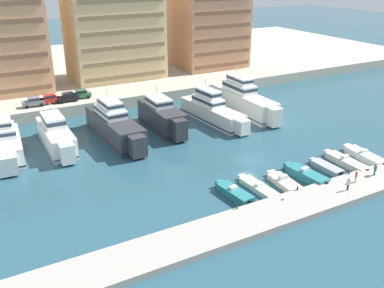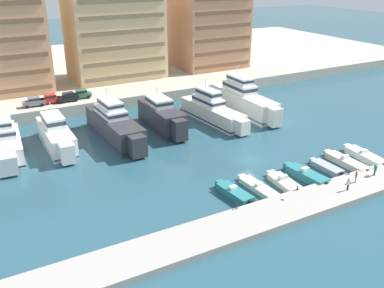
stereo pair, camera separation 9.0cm
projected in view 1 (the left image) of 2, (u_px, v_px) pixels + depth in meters
name	position (u px, v px, depth m)	size (l,w,h in m)	color
ground_plane	(248.00, 160.00, 64.47)	(400.00, 400.00, 0.00)	#285160
quay_promenade	(104.00, 67.00, 118.70)	(180.00, 70.00, 2.22)	#BCB29E
pier_dock	(315.00, 200.00, 52.88)	(120.00, 5.52, 0.79)	#A8A399
yacht_white_left	(5.00, 144.00, 64.86)	(5.59, 15.39, 7.55)	white
yacht_white_mid_left	(56.00, 135.00, 68.24)	(3.88, 15.96, 6.96)	white
yacht_charcoal_center_left	(115.00, 125.00, 71.55)	(5.00, 19.70, 8.29)	#333338
yacht_charcoal_center	(162.00, 117.00, 75.84)	(4.29, 15.27, 7.36)	#333338
yacht_ivory_center_right	(212.00, 110.00, 79.91)	(5.05, 19.00, 7.68)	silver
yacht_ivory_mid_right	(243.00, 100.00, 84.60)	(4.37, 21.18, 8.81)	silver
motorboat_teal_far_left	(234.00, 193.00, 54.25)	(2.35, 6.66, 1.41)	teal
motorboat_cream_left	(261.00, 189.00, 55.52)	(2.09, 8.56, 1.11)	beige
motorboat_cream_mid_left	(283.00, 182.00, 57.29)	(2.58, 6.45, 1.31)	beige
motorboat_teal_center_left	(306.00, 175.00, 58.86)	(2.53, 7.61, 1.55)	teal
motorboat_grey_center	(326.00, 167.00, 61.43)	(1.83, 6.00, 0.84)	#9EA3A8
motorboat_cream_center_right	(346.00, 162.00, 62.94)	(2.12, 8.21, 1.42)	beige
motorboat_white_mid_right	(365.00, 156.00, 64.79)	(2.78, 8.18, 1.42)	white
car_grey_far_left	(33.00, 102.00, 81.40)	(4.13, 1.98, 1.80)	slate
car_red_left	(49.00, 99.00, 83.07)	(4.13, 1.97, 1.80)	red
car_black_mid_left	(68.00, 97.00, 84.28)	(4.14, 2.01, 1.80)	black
car_green_center_left	(81.00, 94.00, 86.26)	(4.17, 2.06, 1.80)	#2D6642
apartment_block_left	(113.00, 20.00, 97.95)	(21.33, 13.55, 28.57)	#E0BC84
apartment_block_mid_left	(209.00, 15.00, 109.54)	(17.71, 14.54, 27.95)	tan
pedestrian_near_edge	(356.00, 175.00, 55.97)	(0.56, 0.44, 1.69)	#7A6B56
pedestrian_mid_deck	(375.00, 168.00, 57.88)	(0.41, 0.60, 1.69)	#282D3D
pedestrian_far_side	(348.00, 183.00, 54.00)	(0.65, 0.26, 1.68)	#282D3D
bollard_west	(237.00, 206.00, 50.13)	(0.20, 0.20, 0.61)	#2D2D33
bollard_west_mid	(297.00, 188.00, 54.28)	(0.20, 0.20, 0.61)	#2D2D33
bollard_east_mid	(349.00, 172.00, 58.44)	(0.20, 0.20, 0.61)	#2D2D33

